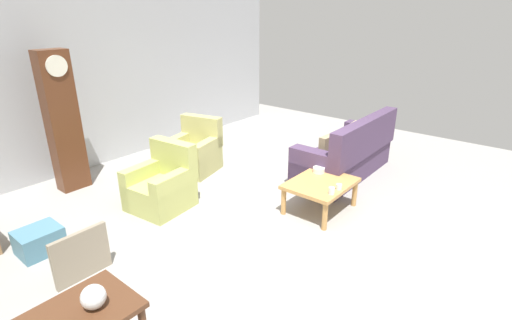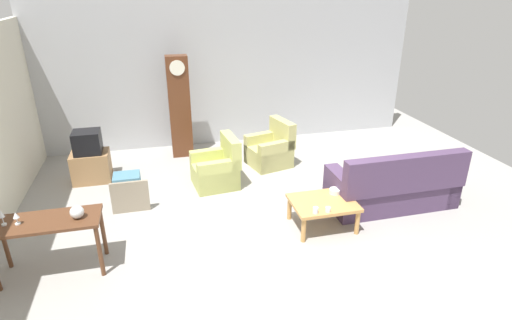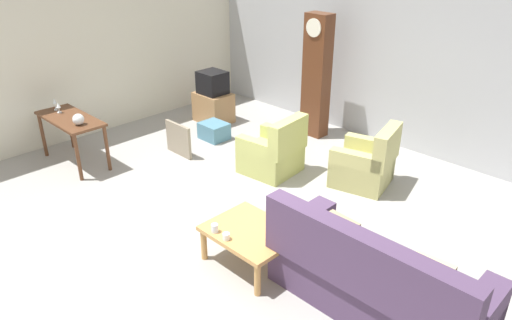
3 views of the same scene
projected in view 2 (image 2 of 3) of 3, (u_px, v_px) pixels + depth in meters
The scene contains 18 objects.
ground_plane at pixel (276, 214), 6.73m from camera, with size 10.40×10.40×0.00m, color #999691.
garage_door_wall at pixel (232, 73), 9.30m from camera, with size 8.40×0.16×3.20m, color #ADAFB5.
couch_floral at pixel (393, 187), 6.84m from camera, with size 2.11×0.90×1.04m.
armchair_olive_near at pixel (217, 170), 7.59m from camera, with size 0.87×0.84×0.92m.
armchair_olive_far at pixel (271, 151), 8.45m from camera, with size 0.95×0.93×0.92m.
coffee_table_wood at pixel (323, 205), 6.26m from camera, with size 0.96×0.76×0.43m.
console_table_dark at pixel (47, 228), 5.16m from camera, with size 1.30×0.56×0.77m.
grandfather_clock at pixel (180, 107), 8.62m from camera, with size 0.44×0.30×2.14m.
tv_stand_cabinet at pixel (91, 167), 7.78m from camera, with size 0.68×0.52×0.57m, color #997047.
tv_crt at pixel (87, 142), 7.58m from camera, with size 0.48×0.44×0.42m, color black.
framed_picture_leaning at pixel (130, 197), 6.70m from camera, with size 0.60×0.05×0.54m, color gray.
storage_box_blue at pixel (127, 182), 7.48m from camera, with size 0.47×0.40×0.29m, color teal.
glass_dome_cloche at pixel (77, 212), 5.13m from camera, with size 0.17×0.17×0.17m, color silver.
cup_white_porcelain at pixel (328, 210), 5.94m from camera, with size 0.08×0.08×0.07m, color white.
cup_blue_rimmed at pixel (315, 210), 5.90m from camera, with size 0.08×0.08×0.10m, color silver.
bowl_white_stacked at pixel (335, 191), 6.46m from camera, with size 0.17×0.17×0.08m, color white.
wine_glass_tall at pixel (2, 216), 4.95m from camera, with size 0.06×0.06×0.21m.
wine_glass_mid at pixel (16, 217), 4.99m from camera, with size 0.07×0.07×0.16m.
Camera 2 is at (-1.72, -5.58, 3.48)m, focal length 28.98 mm.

